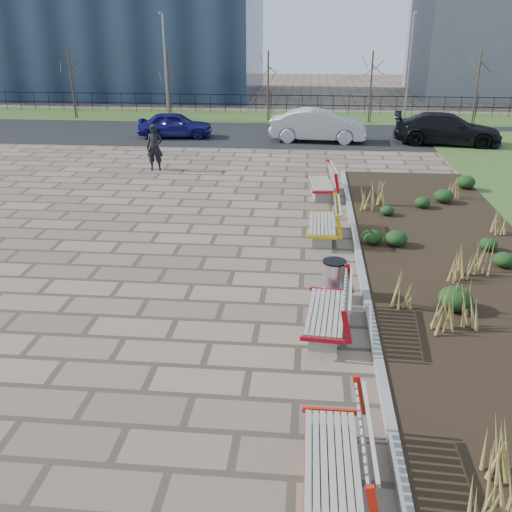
# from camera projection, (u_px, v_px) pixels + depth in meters

# --- Properties ---
(ground) EXTENTS (120.00, 120.00, 0.00)m
(ground) POSITION_uv_depth(u_px,v_px,m) (156.00, 364.00, 10.09)
(ground) COLOR #7C6855
(ground) RESTS_ON ground
(planting_bed) EXTENTS (4.50, 18.00, 0.10)m
(planting_bed) POSITION_uv_depth(u_px,v_px,m) (454.00, 264.00, 14.13)
(planting_bed) COLOR black
(planting_bed) RESTS_ON ground
(planting_curb) EXTENTS (0.16, 18.00, 0.15)m
(planting_curb) POSITION_uv_depth(u_px,v_px,m) (359.00, 259.00, 14.32)
(planting_curb) COLOR gray
(planting_curb) RESTS_ON ground
(grass_verge_far) EXTENTS (80.00, 5.00, 0.04)m
(grass_verge_far) POSITION_uv_depth(u_px,v_px,m) (270.00, 117.00, 35.84)
(grass_verge_far) COLOR #33511E
(grass_verge_far) RESTS_ON ground
(road) EXTENTS (80.00, 7.00, 0.02)m
(road) POSITION_uv_depth(u_px,v_px,m) (261.00, 135.00, 30.32)
(road) COLOR black
(road) RESTS_ON ground
(bench_a) EXTENTS (0.91, 2.10, 1.00)m
(bench_a) POSITION_uv_depth(u_px,v_px,m) (332.00, 457.00, 7.25)
(bench_a) COLOR red
(bench_a) RESTS_ON ground
(bench_b) EXTENTS (1.06, 2.16, 1.00)m
(bench_b) POSITION_uv_depth(u_px,v_px,m) (326.00, 309.00, 10.94)
(bench_b) COLOR #A20A16
(bench_b) RESTS_ON ground
(bench_c) EXTENTS (0.91, 2.11, 1.00)m
(bench_c) POSITION_uv_depth(u_px,v_px,m) (322.00, 222.00, 15.72)
(bench_c) COLOR #DCB20B
(bench_c) RESTS_ON ground
(bench_d) EXTENTS (1.11, 2.18, 1.00)m
(bench_d) POSITION_uv_depth(u_px,v_px,m) (321.00, 182.00, 19.60)
(bench_d) COLOR red
(bench_d) RESTS_ON ground
(litter_bin) EXTENTS (0.49, 0.49, 0.89)m
(litter_bin) POSITION_uv_depth(u_px,v_px,m) (334.00, 281.00, 12.29)
(litter_bin) COLOR #B2B2B7
(litter_bin) RESTS_ON ground
(pedestrian) EXTENTS (0.70, 0.49, 1.83)m
(pedestrian) POSITION_uv_depth(u_px,v_px,m) (155.00, 148.00, 22.89)
(pedestrian) COLOR black
(pedestrian) RESTS_ON ground
(car_blue) EXTENTS (3.93, 1.91, 1.29)m
(car_blue) POSITION_uv_depth(u_px,v_px,m) (175.00, 125.00, 29.36)
(car_blue) COLOR navy
(car_blue) RESTS_ON road
(car_silver) EXTENTS (4.83, 1.94, 1.56)m
(car_silver) POSITION_uv_depth(u_px,v_px,m) (318.00, 126.00, 28.34)
(car_silver) COLOR #A7AAAE
(car_silver) RESTS_ON road
(car_black) EXTENTS (5.34, 2.75, 1.48)m
(car_black) POSITION_uv_depth(u_px,v_px,m) (447.00, 129.00, 27.68)
(car_black) COLOR black
(car_black) RESTS_ON road
(tree_a) EXTENTS (1.40, 1.40, 4.00)m
(tree_a) POSITION_uv_depth(u_px,v_px,m) (72.00, 84.00, 34.73)
(tree_a) COLOR #4C3D2D
(tree_a) RESTS_ON grass_verge_far
(tree_b) EXTENTS (1.40, 1.40, 4.00)m
(tree_b) POSITION_uv_depth(u_px,v_px,m) (169.00, 85.00, 34.21)
(tree_b) COLOR #4C3D2D
(tree_b) RESTS_ON grass_verge_far
(tree_c) EXTENTS (1.40, 1.40, 4.00)m
(tree_c) POSITION_uv_depth(u_px,v_px,m) (268.00, 86.00, 33.69)
(tree_c) COLOR #4C3D2D
(tree_c) RESTS_ON grass_verge_far
(tree_d) EXTENTS (1.40, 1.40, 4.00)m
(tree_d) POSITION_uv_depth(u_px,v_px,m) (371.00, 87.00, 33.17)
(tree_d) COLOR #4C3D2D
(tree_d) RESTS_ON grass_verge_far
(tree_e) EXTENTS (1.40, 1.40, 4.00)m
(tree_e) POSITION_uv_depth(u_px,v_px,m) (477.00, 88.00, 32.65)
(tree_e) COLOR #4C3D2D
(tree_e) RESTS_ON grass_verge_far
(lamp_west) EXTENTS (0.24, 0.60, 6.00)m
(lamp_west) POSITION_uv_depth(u_px,v_px,m) (165.00, 68.00, 33.37)
(lamp_west) COLOR gray
(lamp_west) RESTS_ON grass_verge_far
(lamp_east) EXTENTS (0.24, 0.60, 6.00)m
(lamp_east) POSITION_uv_depth(u_px,v_px,m) (409.00, 70.00, 32.15)
(lamp_east) COLOR gray
(lamp_east) RESTS_ON grass_verge_far
(railing_fence) EXTENTS (44.00, 0.10, 1.20)m
(railing_fence) POSITION_uv_depth(u_px,v_px,m) (271.00, 104.00, 36.98)
(railing_fence) COLOR black
(railing_fence) RESTS_ON grass_verge_far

